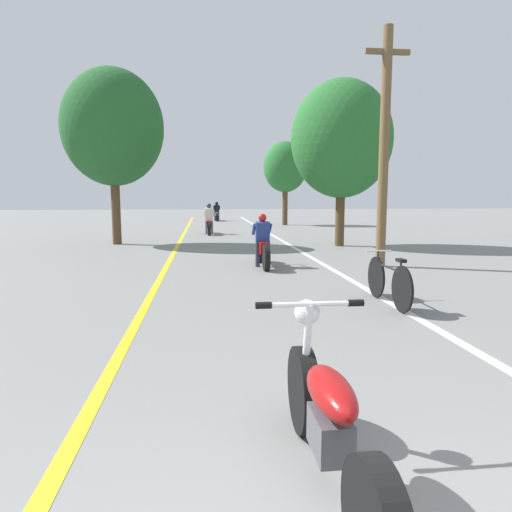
# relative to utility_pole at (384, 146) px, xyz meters

# --- Properties ---
(lane_stripe_center) EXTENTS (0.14, 48.00, 0.01)m
(lane_stripe_center) POSITION_rel_utility_pole_xyz_m (-5.35, 3.51, -2.96)
(lane_stripe_center) COLOR yellow
(lane_stripe_center) RESTS_ON ground
(lane_stripe_edge) EXTENTS (0.14, 48.00, 0.01)m
(lane_stripe_edge) POSITION_rel_utility_pole_xyz_m (-1.34, 3.51, -2.96)
(lane_stripe_edge) COLOR white
(lane_stripe_edge) RESTS_ON ground
(utility_pole) EXTENTS (1.10, 0.24, 5.76)m
(utility_pole) POSITION_rel_utility_pole_xyz_m (0.00, 0.00, 0.00)
(utility_pole) COLOR brown
(utility_pole) RESTS_ON ground
(roadside_tree_right_near) EXTENTS (3.52, 3.16, 5.73)m
(roadside_tree_right_near) POSITION_rel_utility_pole_xyz_m (0.37, 4.74, 0.73)
(roadside_tree_right_near) COLOR #513A23
(roadside_tree_right_near) RESTS_ON ground
(roadside_tree_right_far) EXTENTS (2.64, 2.38, 5.03)m
(roadside_tree_right_far) POSITION_rel_utility_pole_xyz_m (0.51, 16.64, 0.51)
(roadside_tree_right_far) COLOR #513A23
(roadside_tree_right_far) RESTS_ON ground
(roadside_tree_left) EXTENTS (3.60, 3.24, 6.26)m
(roadside_tree_left) POSITION_rel_utility_pole_xyz_m (-7.59, 6.21, 1.20)
(roadside_tree_left) COLOR #513A23
(roadside_tree_left) RESTS_ON ground
(motorcycle_foreground) EXTENTS (0.76, 2.11, 1.04)m
(motorcycle_foreground) POSITION_rel_utility_pole_xyz_m (-3.67, -8.45, -2.54)
(motorcycle_foreground) COLOR black
(motorcycle_foreground) RESTS_ON ground
(motorcycle_rider_lead) EXTENTS (0.50, 2.04, 1.32)m
(motorcycle_rider_lead) POSITION_rel_utility_pole_xyz_m (-2.95, 0.30, -2.46)
(motorcycle_rider_lead) COLOR black
(motorcycle_rider_lead) RESTS_ON ground
(motorcycle_rider_mid) EXTENTS (0.50, 2.01, 1.43)m
(motorcycle_rider_mid) POSITION_rel_utility_pole_xyz_m (-4.17, 10.28, -2.43)
(motorcycle_rider_mid) COLOR black
(motorcycle_rider_mid) RESTS_ON ground
(motorcycle_rider_far) EXTENTS (0.50, 2.03, 1.36)m
(motorcycle_rider_far) POSITION_rel_utility_pole_xyz_m (-3.51, 21.72, -2.44)
(motorcycle_rider_far) COLOR black
(motorcycle_rider_far) RESTS_ON ground
(bicycle_parked) EXTENTS (0.44, 1.77, 0.84)m
(bicycle_parked) POSITION_rel_utility_pole_xyz_m (-1.43, -3.95, -2.58)
(bicycle_parked) COLOR black
(bicycle_parked) RESTS_ON ground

